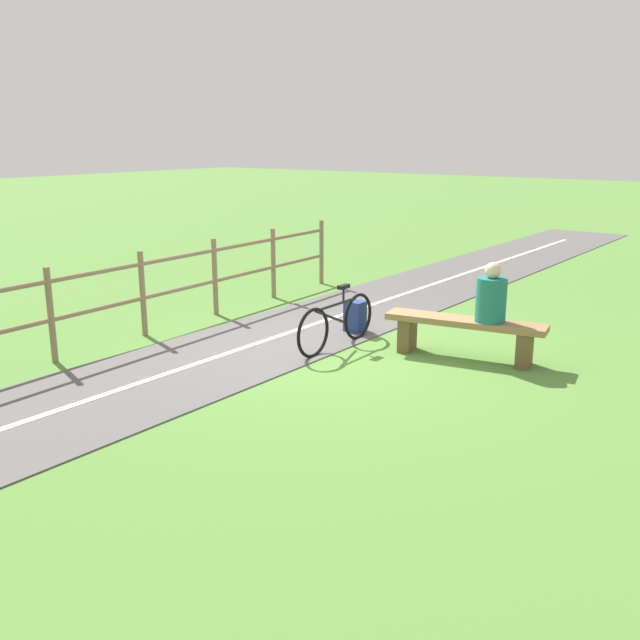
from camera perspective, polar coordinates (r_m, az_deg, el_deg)
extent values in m
plane|color=#548438|center=(9.30, 1.19, -2.50)|extent=(80.00, 80.00, 0.00)
cube|color=#565454|center=(7.51, -24.19, -8.07)|extent=(2.94, 36.04, 0.02)
cube|color=silver|center=(7.50, -24.20, -8.00)|extent=(0.78, 31.99, 0.00)
cube|color=#937047|center=(9.05, 11.64, -0.15)|extent=(2.05, 0.72, 0.08)
cube|color=brown|center=(8.97, 16.22, -2.29)|extent=(0.22, 0.36, 0.44)
cube|color=brown|center=(9.32, 7.07, -1.16)|extent=(0.22, 0.36, 0.44)
cylinder|color=#1E6B66|center=(8.90, 13.67, 1.59)|extent=(0.43, 0.43, 0.55)
sphere|color=beige|center=(8.83, 13.82, 3.91)|extent=(0.20, 0.20, 0.20)
torus|color=black|center=(8.92, -0.56, -1.05)|extent=(0.05, 0.65, 0.65)
torus|color=black|center=(9.75, 3.10, 0.29)|extent=(0.05, 0.65, 0.65)
cylinder|color=black|center=(9.26, 1.36, 1.28)|extent=(0.04, 0.88, 0.04)
cylinder|color=black|center=(9.17, 0.80, 0.27)|extent=(0.04, 0.64, 0.31)
cylinder|color=black|center=(9.37, 1.91, 2.06)|extent=(0.03, 0.03, 0.20)
cube|color=black|center=(9.34, 1.92, 2.72)|extent=(0.08, 0.20, 0.05)
cube|color=navy|center=(10.12, 2.85, 0.27)|extent=(0.27, 0.23, 0.46)
cube|color=#2A438C|center=(10.24, 3.27, 0.03)|extent=(0.19, 0.05, 0.21)
cylinder|color=#847051|center=(13.42, 0.12, 5.51)|extent=(0.08, 0.08, 1.21)
cylinder|color=#847051|center=(12.25, -3.80, 4.59)|extent=(0.08, 0.08, 1.21)
cylinder|color=#847051|center=(11.16, -8.50, 3.46)|extent=(0.08, 0.08, 1.21)
cylinder|color=#847051|center=(10.16, -14.16, 2.06)|extent=(0.08, 0.08, 1.21)
cylinder|color=#847051|center=(9.28, -20.95, 0.36)|extent=(0.08, 0.08, 1.21)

